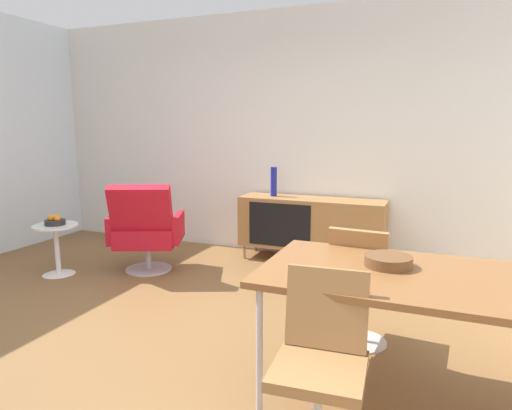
{
  "coord_description": "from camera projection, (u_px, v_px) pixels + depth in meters",
  "views": [
    {
      "loc": [
        1.63,
        -2.45,
        1.5
      ],
      "look_at": [
        0.34,
        0.75,
        0.9
      ],
      "focal_mm": 31.52,
      "sensor_mm": 36.0,
      "label": 1
    }
  ],
  "objects": [
    {
      "name": "dining_chair_front_left",
      "position": [
        321.0,
        360.0,
        2.01
      ],
      "size": [
        0.43,
        0.45,
        0.86
      ],
      "color": "#9E7042",
      "rests_on": "ground_plane"
    },
    {
      "name": "ground_plane",
      "position": [
        170.0,
        347.0,
        3.1
      ],
      "size": [
        8.32,
        8.32,
        0.0
      ],
      "primitive_type": "plane",
      "color": "brown"
    },
    {
      "name": "fruit_bowl",
      "position": [
        55.0,
        221.0,
        4.53
      ],
      "size": [
        0.2,
        0.2,
        0.11
      ],
      "color": "#262628",
      "rests_on": "side_table_round"
    },
    {
      "name": "dining_table",
      "position": [
        414.0,
        282.0,
        2.35
      ],
      "size": [
        1.6,
        0.9,
        0.74
      ],
      "color": "brown",
      "rests_on": "ground_plane"
    },
    {
      "name": "wall_back",
      "position": [
        288.0,
        135.0,
        5.23
      ],
      "size": [
        6.8,
        0.12,
        2.8
      ],
      "primitive_type": "cube",
      "color": "silver",
      "rests_on": "ground_plane"
    },
    {
      "name": "wooden_bowl_on_table",
      "position": [
        388.0,
        261.0,
        2.47
      ],
      "size": [
        0.26,
        0.26,
        0.06
      ],
      "primitive_type": "cylinder",
      "color": "brown",
      "rests_on": "dining_table"
    },
    {
      "name": "side_table_round",
      "position": [
        57.0,
        244.0,
        4.57
      ],
      "size": [
        0.44,
        0.44,
        0.52
      ],
      "color": "white",
      "rests_on": "ground_plane"
    },
    {
      "name": "lounge_chair_red",
      "position": [
        146.0,
        228.0,
        4.62
      ],
      "size": [
        0.86,
        0.84,
        0.95
      ],
      "color": "red",
      "rests_on": "ground_plane"
    },
    {
      "name": "vase_cobalt",
      "position": [
        274.0,
        182.0,
        5.07
      ],
      "size": [
        0.07,
        0.07,
        0.33
      ],
      "color": "navy",
      "rests_on": "sideboard"
    },
    {
      "name": "dining_chair_back_left",
      "position": [
        361.0,
        281.0,
        3.04
      ],
      "size": [
        0.43,
        0.45,
        0.86
      ],
      "color": "#9E7042",
      "rests_on": "ground_plane"
    },
    {
      "name": "sideboard",
      "position": [
        311.0,
        223.0,
        4.98
      ],
      "size": [
        1.6,
        0.45,
        0.72
      ],
      "color": "olive",
      "rests_on": "ground_plane"
    }
  ]
}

